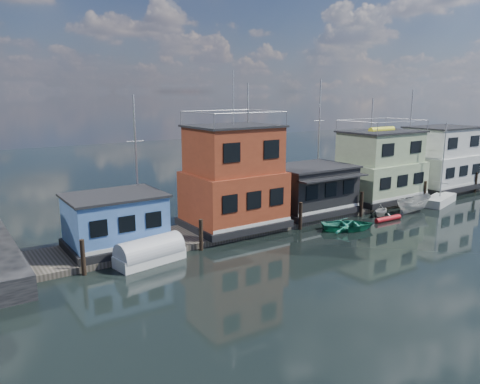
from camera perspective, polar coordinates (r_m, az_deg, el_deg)
ground at (r=34.80m, az=22.53°, el=-6.77°), size 160.00×160.00×0.00m
dock at (r=42.17m, az=8.95°, el=-2.46°), size 48.00×5.00×0.40m
houseboat_blue at (r=32.56m, az=-14.97°, el=-3.45°), size 6.40×4.90×3.66m
houseboat_red at (r=36.19m, az=-0.80°, el=1.60°), size 7.40×5.90×11.86m
houseboat_dark at (r=41.33m, az=8.56°, el=0.41°), size 7.40×6.10×4.06m
houseboat_green at (r=47.60m, az=16.64°, el=2.96°), size 8.40×5.90×7.03m
houseboat_white at (r=55.62m, az=23.26°, el=3.73°), size 8.40×5.90×6.66m
pilings at (r=39.78m, az=11.37°, el=-2.11°), size 42.28×0.28×2.20m
background_masts at (r=48.75m, az=8.49°, el=5.91°), size 36.40×0.16×12.00m
motorboat at (r=45.01m, az=20.41°, el=-1.40°), size 4.10×1.72×1.56m
red_kayak at (r=41.51m, az=17.60°, el=-3.12°), size 2.83×0.51×0.41m
dinghy_white at (r=42.88m, az=16.83°, el=-2.13°), size 2.46×2.27×1.08m
tarp_runabout at (r=30.56m, az=-10.94°, el=-7.29°), size 4.69×2.47×1.81m
dinghy_teal at (r=38.00m, az=13.07°, el=-3.91°), size 5.06×4.63×0.86m
day_sailer at (r=49.47m, az=23.15°, el=-0.84°), size 5.26×2.97×7.87m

